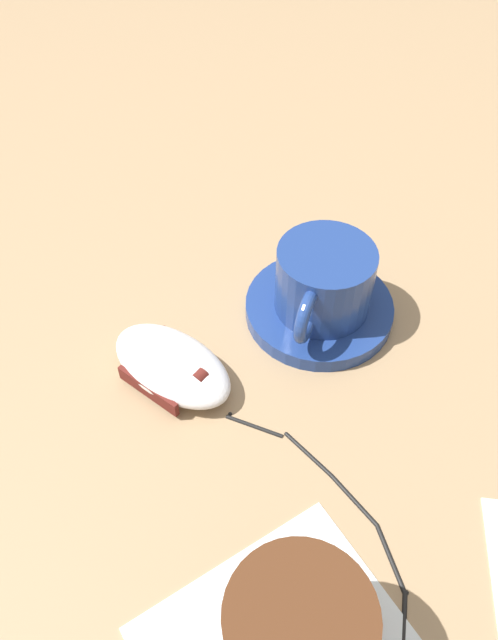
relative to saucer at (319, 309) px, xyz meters
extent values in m
plane|color=#9E7F5B|center=(-0.11, -0.12, -0.01)|extent=(3.00, 3.00, 0.00)
cylinder|color=navy|center=(0.00, 0.00, 0.00)|extent=(0.13, 0.13, 0.01)
cylinder|color=navy|center=(0.00, 0.00, 0.04)|extent=(0.08, 0.08, 0.06)
torus|color=navy|center=(-0.04, -0.02, 0.04)|extent=(0.04, 0.03, 0.05)
ellipsoid|color=silver|center=(-0.14, 0.02, 0.01)|extent=(0.08, 0.12, 0.03)
cylinder|color=#591E19|center=(-0.13, -0.01, 0.02)|extent=(0.01, 0.01, 0.01)
cube|color=#591E19|center=(-0.11, 0.03, 0.00)|extent=(0.02, 0.06, 0.01)
cube|color=#591E19|center=(-0.16, 0.02, 0.00)|extent=(0.02, 0.06, 0.01)
cylinder|color=black|center=(-0.11, -0.05, -0.01)|extent=(0.02, 0.04, 0.00)
cylinder|color=black|center=(-0.10, -0.10, -0.01)|extent=(0.01, 0.05, 0.00)
cylinder|color=black|center=(-0.10, -0.14, -0.01)|extent=(0.00, 0.05, 0.00)
cylinder|color=black|center=(-0.11, -0.19, -0.01)|extent=(0.02, 0.04, 0.00)
cylinder|color=black|center=(-0.13, -0.22, -0.01)|extent=(0.04, 0.03, 0.00)
sphere|color=black|center=(-0.12, -0.03, -0.01)|extent=(0.00, 0.00, 0.00)
sphere|color=black|center=(-0.10, -0.07, -0.01)|extent=(0.00, 0.00, 0.00)
sphere|color=black|center=(-0.10, -0.12, -0.01)|extent=(0.00, 0.00, 0.00)
sphere|color=black|center=(-0.10, -0.16, -0.01)|extent=(0.00, 0.00, 0.00)
sphere|color=black|center=(-0.12, -0.21, -0.01)|extent=(0.00, 0.00, 0.00)
cylinder|color=#4C2814|center=(-0.19, -0.19, 0.04)|extent=(0.08, 0.08, 0.08)
camera|label=1|loc=(-0.27, -0.25, 0.40)|focal=35.00mm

